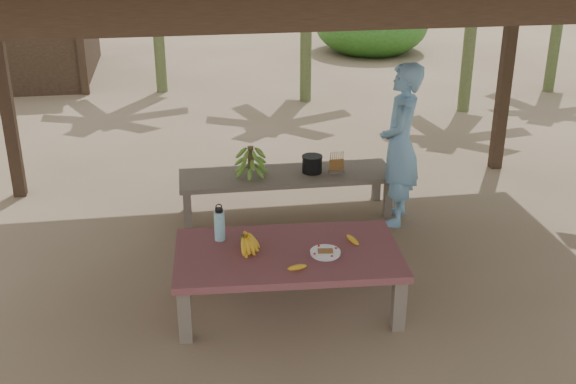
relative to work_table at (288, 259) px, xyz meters
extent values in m
plane|color=brown|center=(0.20, 0.43, -0.43)|extent=(80.00, 80.00, 0.00)
cube|color=black|center=(-2.60, 2.73, 0.92)|extent=(0.13, 0.13, 2.70)
cube|color=black|center=(3.00, 2.73, 0.92)|extent=(0.13, 0.13, 2.70)
cube|color=black|center=(0.20, -1.87, 2.27)|extent=(5.80, 0.14, 0.18)
cube|color=brown|center=(-0.84, -0.37, -0.21)|extent=(0.11, 0.11, 0.44)
cube|color=brown|center=(0.79, -0.47, -0.21)|extent=(0.11, 0.11, 0.44)
cube|color=brown|center=(-0.79, 0.47, -0.21)|extent=(0.11, 0.11, 0.44)
cube|color=brown|center=(0.84, 0.37, -0.21)|extent=(0.11, 0.11, 0.44)
cube|color=maroon|center=(0.00, 0.00, 0.04)|extent=(1.85, 1.10, 0.06)
cube|color=brown|center=(-0.77, 1.56, -0.23)|extent=(0.08, 0.08, 0.40)
cube|color=brown|center=(1.29, 1.55, -0.23)|extent=(0.08, 0.08, 0.40)
cube|color=brown|center=(-0.77, 2.02, -0.23)|extent=(0.08, 0.08, 0.40)
cube|color=brown|center=(1.29, 2.01, -0.23)|extent=(0.08, 0.08, 0.40)
cube|color=brown|center=(0.26, 1.79, -0.01)|extent=(2.21, 0.62, 0.05)
cylinder|color=white|center=(0.28, -0.10, 0.07)|extent=(0.22, 0.22, 0.01)
cylinder|color=white|center=(0.28, -0.10, 0.09)|extent=(0.24, 0.24, 0.02)
cube|color=brown|center=(0.28, -0.10, 0.09)|extent=(0.13, 0.10, 0.02)
ellipsoid|color=yellow|center=(0.02, -0.31, 0.09)|extent=(0.18, 0.11, 0.04)
ellipsoid|color=yellow|center=(0.55, 0.07, 0.09)|extent=(0.10, 0.17, 0.04)
cylinder|color=#3EAFC3|center=(-0.52, 0.29, 0.19)|extent=(0.09, 0.09, 0.25)
cylinder|color=black|center=(-0.52, 0.29, 0.33)|extent=(0.06, 0.06, 0.03)
torus|color=black|center=(-0.52, 0.29, 0.36)|extent=(0.06, 0.01, 0.06)
cylinder|color=black|center=(0.53, 1.79, 0.10)|extent=(0.20, 0.20, 0.17)
imported|color=#6A9EC9|center=(1.35, 1.44, 0.39)|extent=(0.59, 0.70, 1.65)
cylinder|color=#596638|center=(3.51, 5.08, 1.10)|extent=(0.18, 0.18, 3.07)
cylinder|color=#596638|center=(1.22, 5.99, 1.00)|extent=(0.18, 0.18, 2.88)
cylinder|color=#596638|center=(5.35, 5.93, 0.96)|extent=(0.18, 0.18, 2.78)
camera|label=1|loc=(-0.79, -5.05, 2.77)|focal=45.00mm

